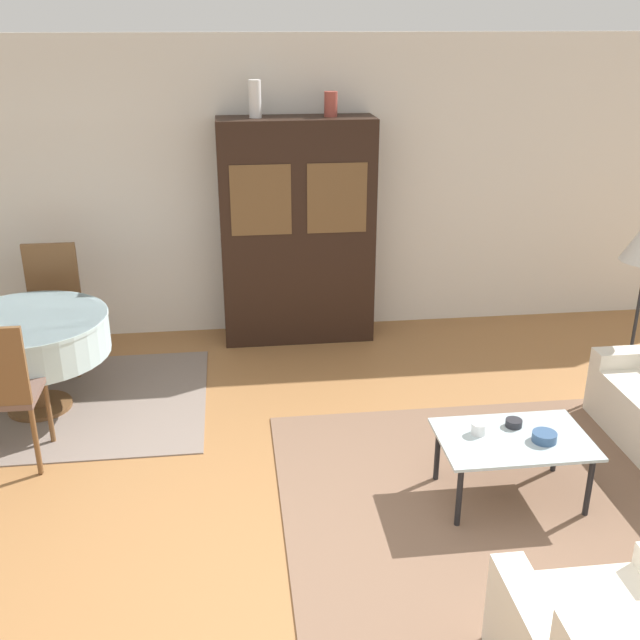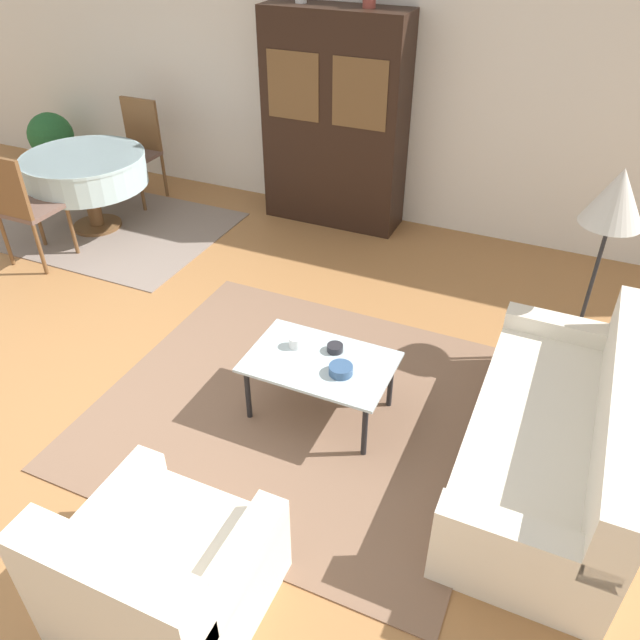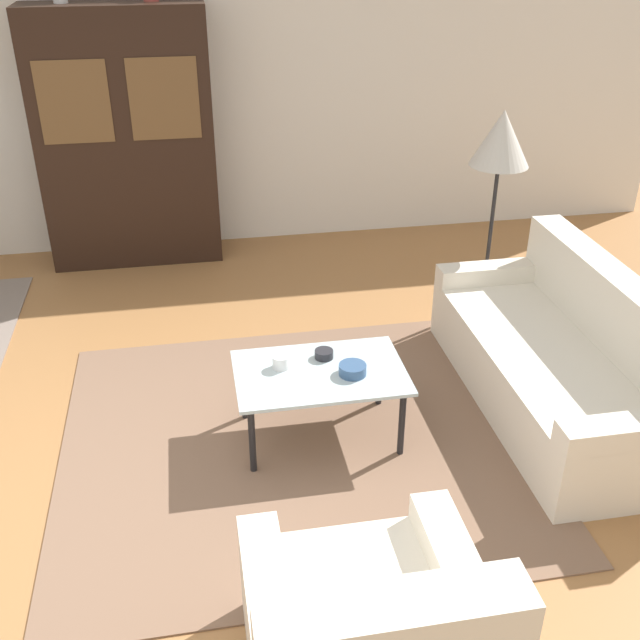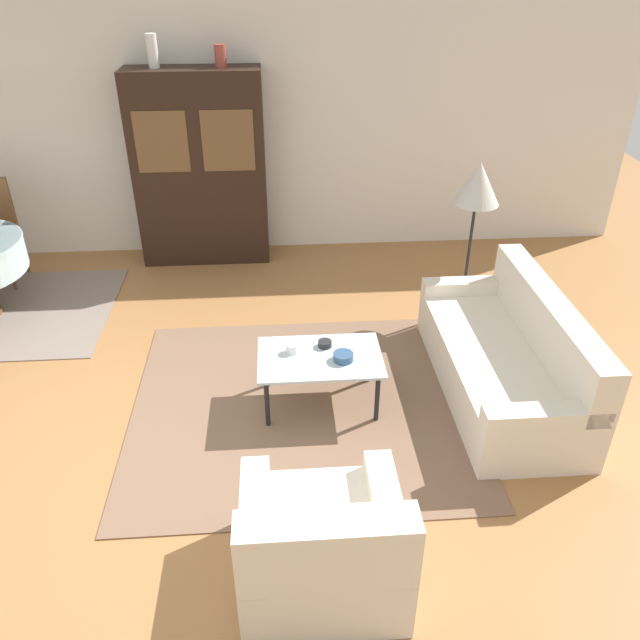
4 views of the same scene
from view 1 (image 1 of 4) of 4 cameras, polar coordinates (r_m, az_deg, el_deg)
name	(u,v)px [view 1 (image 1 of 4)]	position (r m, az deg, el deg)	size (l,w,h in m)	color
ground_plane	(315,582)	(4.27, -0.40, -19.35)	(14.00, 14.00, 0.00)	#9E6B3D
wall_back	(269,189)	(6.97, -3.93, 9.89)	(10.00, 0.06, 2.70)	silver
area_rug	(485,500)	(4.95, 12.49, -13.23)	(2.56, 2.38, 0.01)	brown
dining_rug	(50,405)	(6.25, -19.85, -6.10)	(2.41, 1.71, 0.01)	gray
coffee_table	(513,444)	(4.80, 14.51, -9.12)	(0.92, 0.60, 0.42)	black
display_cabinet	(297,232)	(6.80, -1.75, 6.70)	(1.37, 0.46, 2.03)	black
dining_table	(29,337)	(5.98, -21.28, -1.20)	(1.17, 1.17, 0.75)	brown
dining_chair_near	(0,387)	(5.27, -23.22, -4.72)	(0.44, 0.44, 1.05)	brown
dining_chair_far	(52,299)	(6.72, -19.75, 1.50)	(0.44, 0.44, 1.05)	brown
cup	(479,429)	(4.75, 11.99, -8.09)	(0.09, 0.09, 0.07)	white
bowl	(544,437)	(4.78, 16.72, -8.53)	(0.15, 0.15, 0.06)	#33517A
bowl_small	(514,423)	(4.89, 14.55, -7.61)	(0.10, 0.10, 0.05)	#232328
vase_tall	(255,99)	(6.57, -4.97, 16.43)	(0.10, 0.10, 0.31)	white
vase_short	(331,104)	(6.63, 0.83, 16.13)	(0.11, 0.11, 0.21)	#9E4238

